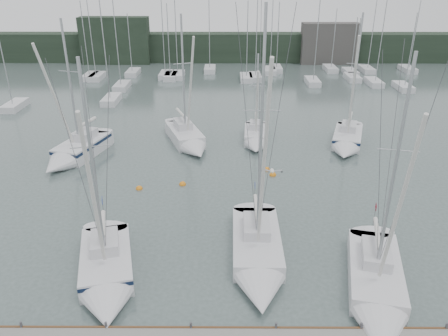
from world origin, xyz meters
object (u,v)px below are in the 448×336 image
(sailboat_near_center, at_px, (258,263))
(sailboat_mid_d, at_px, (347,142))
(buoy_c, at_px, (139,189))
(buoy_a, at_px, (183,185))
(sailboat_near_right, at_px, (377,296))
(buoy_b, at_px, (267,170))
(buoy_d, at_px, (273,175))
(sailboat_near_left, at_px, (107,277))
(sailboat_mid_a, at_px, (74,153))
(sailboat_mid_b, at_px, (189,141))
(sailboat_mid_c, at_px, (256,139))

(sailboat_near_center, xyz_separation_m, sailboat_mid_d, (9.72, 18.71, 0.09))
(sailboat_mid_d, relative_size, buoy_c, 24.57)
(buoy_a, bearing_deg, sailboat_near_right, -50.29)
(sailboat_near_right, height_order, buoy_b, sailboat_near_right)
(buoy_b, relative_size, buoy_d, 0.96)
(sailboat_near_left, distance_m, sailboat_near_right, 14.30)
(buoy_c, bearing_deg, buoy_b, 18.98)
(sailboat_near_center, bearing_deg, buoy_d, 81.44)
(sailboat_mid_d, xyz_separation_m, buoy_d, (-7.65, -6.13, -0.60))
(sailboat_mid_a, xyz_separation_m, buoy_b, (17.19, -2.07, -0.67))
(sailboat_mid_b, relative_size, sailboat_mid_d, 0.99)
(sailboat_near_left, distance_m, sailboat_mid_d, 27.00)
(buoy_a, height_order, buoy_c, buoy_a)
(sailboat_mid_d, distance_m, buoy_b, 9.55)
(sailboat_near_left, xyz_separation_m, buoy_d, (10.39, 13.96, -0.57))
(buoy_c, bearing_deg, buoy_d, 13.24)
(sailboat_mid_c, distance_m, buoy_d, 7.14)
(sailboat_near_left, xyz_separation_m, sailboat_mid_b, (2.89, 20.41, 0.02))
(buoy_d, bearing_deg, buoy_c, -166.76)
(sailboat_near_right, height_order, sailboat_mid_d, sailboat_near_right)
(sailboat_near_left, relative_size, sailboat_mid_d, 1.00)
(sailboat_mid_a, xyz_separation_m, buoy_c, (6.86, -5.63, -0.67))
(sailboat_mid_a, xyz_separation_m, sailboat_mid_b, (10.10, 3.35, -0.08))
(sailboat_near_left, height_order, sailboat_mid_d, sailboat_mid_d)
(sailboat_mid_a, relative_size, sailboat_mid_d, 0.99)
(sailboat_mid_b, bearing_deg, sailboat_near_right, -82.48)
(sailboat_mid_c, distance_m, buoy_c, 13.65)
(sailboat_near_left, height_order, buoy_b, sailboat_near_left)
(sailboat_near_right, height_order, sailboat_mid_b, sailboat_near_right)
(sailboat_mid_d, relative_size, buoy_d, 22.60)
(sailboat_near_center, relative_size, buoy_d, 26.51)
(sailboat_near_center, xyz_separation_m, sailboat_near_right, (5.93, -2.73, 0.00))
(sailboat_near_right, distance_m, buoy_a, 17.61)
(sailboat_mid_a, relative_size, buoy_d, 22.38)
(buoy_a, xyz_separation_m, buoy_b, (6.99, 2.80, 0.00))
(sailboat_near_left, distance_m, sailboat_mid_c, 23.00)
(sailboat_near_right, bearing_deg, sailboat_mid_d, 93.28)
(buoy_d, bearing_deg, sailboat_near_left, -126.66)
(sailboat_near_right, relative_size, buoy_c, 25.35)
(buoy_b, bearing_deg, sailboat_near_right, -75.41)
(sailboat_mid_b, height_order, buoy_c, sailboat_mid_b)
(sailboat_near_left, bearing_deg, sailboat_near_center, -4.68)
(sailboat_near_right, relative_size, sailboat_mid_b, 1.05)
(sailboat_near_center, relative_size, buoy_c, 28.83)
(sailboat_mid_a, bearing_deg, buoy_a, -9.23)
(sailboat_near_right, distance_m, sailboat_mid_b, 24.54)
(sailboat_mid_c, xyz_separation_m, sailboat_mid_d, (8.66, -0.91, 0.08))
(sailboat_mid_c, height_order, buoy_b, sailboat_mid_c)
(sailboat_near_center, distance_m, buoy_b, 13.72)
(sailboat_near_left, distance_m, sailboat_near_center, 8.43)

